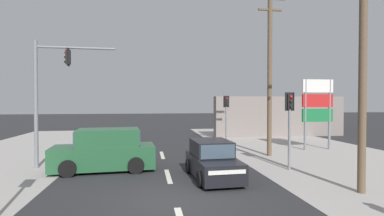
% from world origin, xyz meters
% --- Properties ---
extents(ground_plane, '(140.00, 140.00, 0.00)m').
position_xyz_m(ground_plane, '(0.00, 0.00, 0.00)').
color(ground_plane, '#28282B').
extents(lane_dash_mid, '(0.20, 2.40, 0.01)m').
position_xyz_m(lane_dash_mid, '(0.00, 3.00, 0.00)').
color(lane_dash_mid, silver).
rests_on(lane_dash_mid, ground).
extents(lane_dash_far, '(0.20, 2.40, 0.01)m').
position_xyz_m(lane_dash_far, '(0.00, 8.00, 0.00)').
color(lane_dash_far, silver).
rests_on(lane_dash_far, ground).
extents(kerb_right_verge, '(10.00, 44.00, 0.02)m').
position_xyz_m(kerb_right_verge, '(9.00, 2.00, 0.01)').
color(kerb_right_verge, '#A39E99').
rests_on(kerb_right_verge, ground).
extents(utility_pole_foreground_right, '(3.78, 0.44, 9.84)m').
position_xyz_m(utility_pole_foreground_right, '(6.22, -0.35, 5.28)').
color(utility_pole_foreground_right, brown).
rests_on(utility_pole_foreground_right, ground).
extents(utility_pole_midground_right, '(1.80, 0.26, 9.47)m').
position_xyz_m(utility_pole_midground_right, '(6.08, 6.75, 4.97)').
color(utility_pole_midground_right, brown).
rests_on(utility_pole_midground_right, ground).
extents(traffic_signal_mast, '(3.69, 0.44, 6.00)m').
position_xyz_m(traffic_signal_mast, '(-5.47, 5.40, 3.83)').
color(traffic_signal_mast, slate).
rests_on(traffic_signal_mast, ground).
extents(pedestal_signal_right_kerb, '(0.44, 0.29, 3.56)m').
position_xyz_m(pedestal_signal_right_kerb, '(5.54, 3.24, 2.42)').
color(pedestal_signal_right_kerb, slate).
rests_on(pedestal_signal_right_kerb, ground).
extents(pedestal_signal_far_median, '(0.44, 0.30, 3.56)m').
position_xyz_m(pedestal_signal_far_median, '(4.87, 11.70, 2.42)').
color(pedestal_signal_far_median, slate).
rests_on(pedestal_signal_far_median, ground).
extents(shopping_plaza_sign, '(2.10, 0.16, 4.60)m').
position_xyz_m(shopping_plaza_sign, '(10.06, 8.40, 2.98)').
color(shopping_plaza_sign, slate).
rests_on(shopping_plaza_sign, ground).
extents(shopfront_wall_far, '(12.00, 1.00, 3.60)m').
position_xyz_m(shopfront_wall_far, '(11.00, 16.00, 1.80)').
color(shopfront_wall_far, gray).
rests_on(shopfront_wall_far, ground).
extents(hatchback_oncoming_near, '(1.93, 3.71, 1.53)m').
position_xyz_m(hatchback_oncoming_near, '(1.77, 2.40, 0.70)').
color(hatchback_oncoming_near, black).
rests_on(hatchback_oncoming_near, ground).
extents(suv_crossing_left, '(4.65, 2.32, 1.90)m').
position_xyz_m(suv_crossing_left, '(-2.76, 4.45, 0.88)').
color(suv_crossing_left, '#235633').
rests_on(suv_crossing_left, ground).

